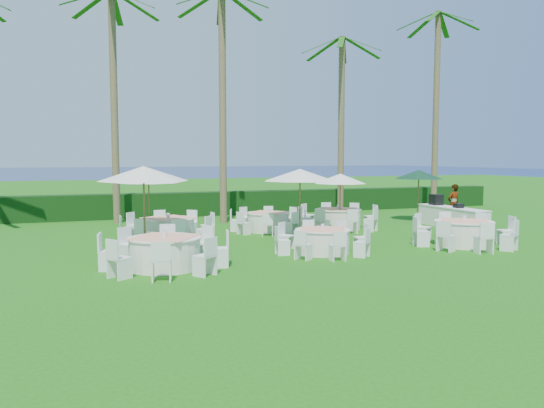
{
  "coord_description": "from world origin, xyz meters",
  "views": [
    {
      "loc": [
        -6.53,
        -14.67,
        2.96
      ],
      "look_at": [
        -0.01,
        3.12,
        1.3
      ],
      "focal_mm": 35.0,
      "sensor_mm": 36.0,
      "label": 1
    }
  ],
  "objects": [
    {
      "name": "ground",
      "position": [
        0.0,
        0.0,
        0.0
      ],
      "size": [
        120.0,
        120.0,
        0.0
      ],
      "primitive_type": "plane",
      "color": "#1B5D10",
      "rests_on": "ground"
    },
    {
      "name": "hedge",
      "position": [
        0.0,
        12.0,
        0.6
      ],
      "size": [
        34.0,
        1.0,
        1.2
      ],
      "primitive_type": "cube",
      "color": "black",
      "rests_on": "ground"
    },
    {
      "name": "ocean",
      "position": [
        0.0,
        102.0,
        0.0
      ],
      "size": [
        260.0,
        260.0,
        0.0
      ],
      "primitive_type": "plane",
      "color": "#07134C",
      "rests_on": "ground"
    },
    {
      "name": "banquet_table_a",
      "position": [
        -4.41,
        -0.55,
        0.45
      ],
      "size": [
        3.42,
        3.42,
        1.02
      ],
      "color": "white",
      "rests_on": "ground"
    },
    {
      "name": "banquet_table_b",
      "position": [
        0.55,
        0.09,
        0.4
      ],
      "size": [
        3.01,
        3.01,
        0.91
      ],
      "color": "white",
      "rests_on": "ground"
    },
    {
      "name": "banquet_table_c",
      "position": [
        5.61,
        -0.3,
        0.45
      ],
      "size": [
        3.36,
        3.36,
        1.02
      ],
      "color": "white",
      "rests_on": "ground"
    },
    {
      "name": "banquet_table_d",
      "position": [
        -3.57,
        4.13,
        0.44
      ],
      "size": [
        3.31,
        3.31,
        1.0
      ],
      "color": "white",
      "rests_on": "ground"
    },
    {
      "name": "banquet_table_e",
      "position": [
        0.61,
        5.29,
        0.4
      ],
      "size": [
        2.98,
        2.98,
        0.93
      ],
      "color": "white",
      "rests_on": "ground"
    },
    {
      "name": "banquet_table_f",
      "position": [
        3.61,
        4.98,
        0.44
      ],
      "size": [
        3.35,
        3.35,
        1.0
      ],
      "color": "white",
      "rests_on": "ground"
    },
    {
      "name": "umbrella_a",
      "position": [
        -4.61,
        2.2,
        2.46
      ],
      "size": [
        2.81,
        2.81,
        2.7
      ],
      "color": "brown",
      "rests_on": "ground"
    },
    {
      "name": "umbrella_b",
      "position": [
        1.12,
        3.22,
        2.33
      ],
      "size": [
        2.75,
        2.75,
        2.55
      ],
      "color": "brown",
      "rests_on": "ground"
    },
    {
      "name": "umbrella_c",
      "position": [
        -3.92,
        6.59,
        2.17
      ],
      "size": [
        2.46,
        2.46,
        2.38
      ],
      "color": "brown",
      "rests_on": "ground"
    },
    {
      "name": "umbrella_d",
      "position": [
        3.49,
        4.59,
        2.11
      ],
      "size": [
        2.18,
        2.18,
        2.31
      ],
      "color": "brown",
      "rests_on": "ground"
    },
    {
      "name": "umbrella_green",
      "position": [
        8.37,
        6.12,
        2.18
      ],
      "size": [
        2.21,
        2.21,
        2.39
      ],
      "color": "brown",
      "rests_on": "ground"
    },
    {
      "name": "buffet_table",
      "position": [
        8.3,
        3.66,
        0.47
      ],
      "size": [
        0.83,
        3.78,
        1.34
      ],
      "color": "white",
      "rests_on": "ground"
    },
    {
      "name": "staff_person",
      "position": [
        9.49,
        5.01,
        0.88
      ],
      "size": [
        0.69,
        0.5,
        1.76
      ],
      "primitive_type": "imported",
      "rotation": [
        0.0,
        0.0,
        3.26
      ],
      "color": "gray",
      "rests_on": "ground"
    },
    {
      "name": "palm_b",
      "position": [
        -4.93,
        10.1,
        5.6
      ],
      "size": [
        4.3,
        4.34,
        10.25
      ],
      "color": "brown",
      "rests_on": "ground"
    },
    {
      "name": "palm_c",
      "position": [
        -0.36,
        8.59,
        5.63
      ],
      "size": [
        4.26,
        4.36,
        10.31
      ],
      "color": "brown",
      "rests_on": "ground"
    },
    {
      "name": "palm_d",
      "position": [
        6.32,
        10.01,
        5.03
      ],
      "size": [
        4.4,
        3.96,
        9.13
      ],
      "color": "brown",
      "rests_on": "ground"
    },
    {
      "name": "palm_e",
      "position": [
        11.81,
        9.53,
        5.86
      ],
      "size": [
        4.22,
        4.38,
        10.77
      ],
      "color": "brown",
      "rests_on": "ground"
    }
  ]
}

